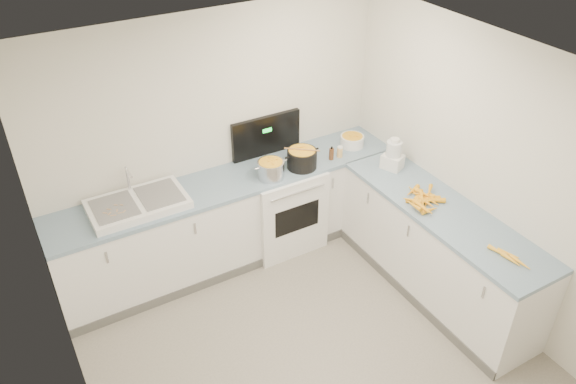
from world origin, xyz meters
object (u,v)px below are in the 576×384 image
black_pot (302,160)px  mixing_bowl (352,141)px  steel_pot (271,170)px  spice_jar (340,152)px  extract_bottle (331,154)px  food_processor (393,156)px  sink (138,204)px  stove (281,204)px

black_pot → mixing_bowl: 0.70m
steel_pot → spice_jar: size_ratio=2.55×
extract_bottle → food_processor: size_ratio=0.37×
extract_bottle → food_processor: 0.62m
sink → spice_jar: (2.07, -0.16, 0.01)m
steel_pot → food_processor: bearing=-21.8°
spice_jar → food_processor: size_ratio=0.31×
steel_pot → black_pot: bearing=1.5°
steel_pot → extract_bottle: steel_pot is taller
spice_jar → food_processor: bearing=-53.5°
extract_bottle → stove: bearing=164.1°
stove → extract_bottle: size_ratio=11.17×
mixing_bowl → food_processor: size_ratio=0.76×
sink → black_pot: (1.62, -0.14, 0.05)m
extract_bottle → food_processor: (0.43, -0.44, 0.08)m
mixing_bowl → extract_bottle: bearing=-159.9°
black_pot → food_processor: (0.77, -0.46, 0.05)m
black_pot → spice_jar: bearing=-2.4°
stove → spice_jar: bearing=-13.3°
stove → extract_bottle: (0.51, -0.15, 0.53)m
spice_jar → food_processor: food_processor is taller
steel_pot → spice_jar: (0.80, -0.01, -0.02)m
sink → black_pot: 1.63m
stove → steel_pot: stove is taller
sink → food_processor: bearing=-14.1°
black_pot → extract_bottle: 0.34m
stove → food_processor: bearing=-31.9°
sink → spice_jar: 2.07m
black_pot → mixing_bowl: (0.69, 0.11, -0.03)m
black_pot → spice_jar: 0.44m
stove → mixing_bowl: bearing=-1.3°
extract_bottle → sink: bearing=175.3°
mixing_bowl → stove: bearing=178.7°
sink → food_processor: size_ratio=2.63×
black_pot → mixing_bowl: black_pot is taller
steel_pot → food_processor: 1.21m
steel_pot → black_pot: black_pot is taller
sink → mixing_bowl: (2.31, -0.03, 0.02)m
spice_jar → stove: bearing=166.7°
black_pot → food_processor: 0.90m
stove → mixing_bowl: (0.86, -0.02, 0.52)m
mixing_bowl → extract_bottle: 0.37m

